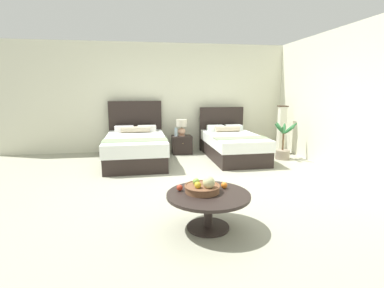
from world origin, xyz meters
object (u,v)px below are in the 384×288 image
loose_orange (224,185)px  floor_lamp_corner (282,130)px  coffee_table (208,201)px  potted_palm (283,148)px  table_lamp (182,126)px  bed_near_corner (232,145)px  fruit_bowl (203,187)px  nightstand (182,145)px  loose_apple (180,188)px  bed_near_window (136,147)px  vase (176,132)px

loose_orange → floor_lamp_corner: (2.45, 3.58, 0.14)m
coffee_table → potted_palm: (2.44, 3.12, -0.07)m
table_lamp → bed_near_corner: bearing=-31.7°
fruit_bowl → potted_palm: (2.49, 3.07, -0.23)m
nightstand → loose_orange: (0.03, -3.94, 0.24)m
table_lamp → loose_apple: bearing=-97.3°
loose_orange → bed_near_corner: bearing=71.7°
loose_orange → loose_apple: bearing=-179.8°
bed_near_corner → floor_lamp_corner: 1.43m
bed_near_corner → loose_orange: 3.45m
bed_near_corner → loose_orange: (-1.08, -3.27, 0.15)m
bed_near_window → loose_orange: 3.47m
bed_near_corner → floor_lamp_corner: floor_lamp_corner is taller
coffee_table → potted_palm: size_ratio=1.11×
vase → potted_palm: potted_palm is taller
coffee_table → loose_orange: loose_orange is taller
loose_orange → potted_palm: (2.21, 2.98, -0.20)m
bed_near_corner → vase: bed_near_corner is taller
bed_near_corner → floor_lamp_corner: size_ratio=1.75×
bed_near_corner → table_lamp: 1.36m
bed_near_window → loose_orange: bearing=-70.8°
vase → floor_lamp_corner: (2.63, -0.32, 0.04)m
nightstand → potted_palm: (2.24, -0.96, 0.03)m
loose_apple → floor_lamp_corner: 4.67m
bed_near_window → nightstand: (1.12, 0.66, -0.10)m
table_lamp → potted_palm: (2.24, -0.98, -0.43)m
nightstand → bed_near_window: bearing=-149.3°
potted_palm → loose_orange: bearing=-126.6°
fruit_bowl → loose_orange: bearing=18.5°
bed_near_window → loose_orange: (1.14, -3.28, 0.13)m
nightstand → potted_palm: potted_palm is taller
fruit_bowl → potted_palm: bearing=51.0°
nightstand → floor_lamp_corner: 2.53m
bed_near_window → floor_lamp_corner: bearing=4.8°
fruit_bowl → potted_palm: potted_palm is taller
bed_near_window → fruit_bowl: size_ratio=5.29×
table_lamp → floor_lamp_corner: 2.51m
nightstand → loose_orange: bearing=-89.6°
bed_near_window → potted_palm: bearing=-5.1°
bed_near_corner → coffee_table: (-1.31, -3.42, 0.01)m
coffee_table → table_lamp: bearing=87.3°
bed_near_window → nightstand: 1.30m
loose_apple → table_lamp: bearing=82.7°
coffee_table → fruit_bowl: (-0.05, 0.05, 0.16)m
fruit_bowl → potted_palm: 3.96m
table_lamp → loose_apple: table_lamp is taller
bed_near_window → bed_near_corner: bearing=-0.1°
vase → floor_lamp_corner: 2.65m
table_lamp → vase: size_ratio=1.96×
vase → loose_apple: (-0.36, -3.90, -0.10)m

